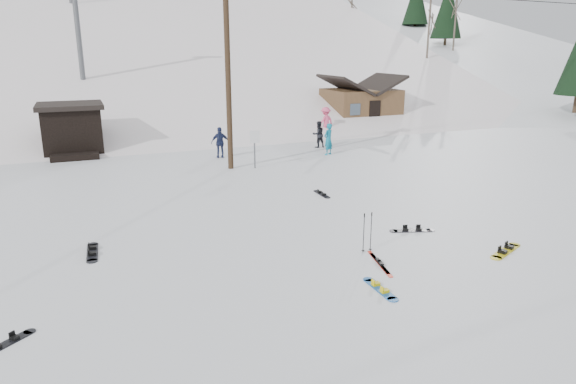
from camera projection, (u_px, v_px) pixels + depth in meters
name	position (u px, v px, depth m)	size (l,w,h in m)	color
ground	(318.00, 303.00, 11.81)	(200.00, 200.00, 0.00)	white
ski_slope	(126.00, 194.00, 64.00)	(60.00, 75.00, 45.00)	white
ridge_right	(405.00, 169.00, 73.22)	(34.00, 85.00, 36.00)	white
treeline_right	(435.00, 96.00, 62.38)	(20.00, 60.00, 10.00)	black
treeline_crest	(102.00, 82.00, 88.32)	(50.00, 6.00, 10.00)	black
utility_pole	(228.00, 70.00, 23.73)	(2.00, 0.26, 9.00)	#3A2819
trail_sign	(255.00, 142.00, 24.68)	(0.50, 0.09, 1.85)	#595B60
lift_hut	(72.00, 129.00, 28.23)	(3.40, 4.10, 2.75)	black
lift_tower_near	(76.00, 14.00, 34.90)	(2.20, 0.36, 8.00)	#595B60
cabin	(361.00, 106.00, 38.26)	(5.39, 4.40, 3.77)	brown
hero_snowboard	(380.00, 289.00, 12.47)	(0.28, 1.41, 0.10)	#1A5DAF
hero_skis	(380.00, 263.00, 13.95)	(0.49, 1.74, 0.09)	red
ski_poles	(367.00, 232.00, 14.62)	(0.33, 0.09, 1.18)	black
board_scatter_a	(6.00, 343.00, 10.17)	(1.05, 0.90, 0.09)	black
board_scatter_b	(92.00, 252.00, 14.70)	(0.37, 1.63, 0.11)	black
board_scatter_d	(412.00, 230.00, 16.45)	(1.41, 0.66, 0.10)	black
board_scatter_e	(506.00, 251.00, 14.79)	(1.57, 0.87, 0.12)	gold
board_scatter_f	(322.00, 194.00, 20.55)	(0.26, 1.28, 0.09)	black
skier_teal	(328.00, 139.00, 27.96)	(0.63, 0.41, 1.72)	#0E7492
skier_dark	(318.00, 134.00, 30.04)	(0.75, 0.58, 1.54)	black
skier_pink	(326.00, 121.00, 34.08)	(1.22, 0.70, 1.89)	#EE5482
skier_navy	(220.00, 143.00, 27.17)	(0.96, 0.40, 1.65)	#1C2447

